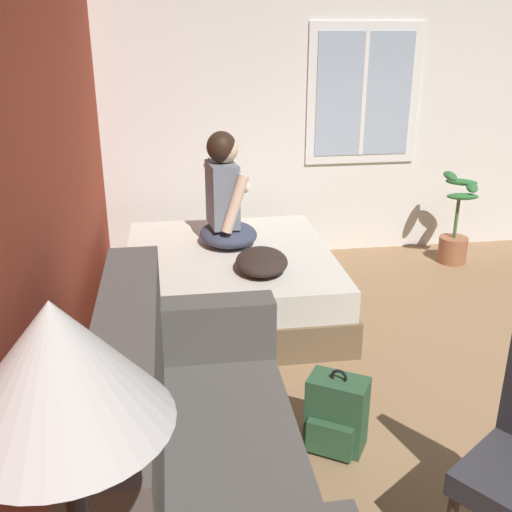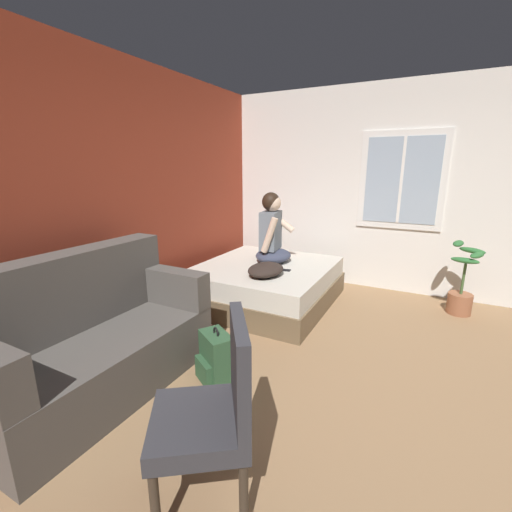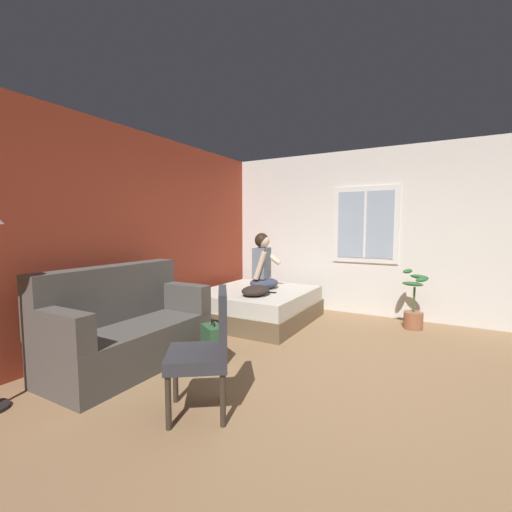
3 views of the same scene
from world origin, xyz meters
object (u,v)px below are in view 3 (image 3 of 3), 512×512
object	(u,v)px
bed	(257,305)
cell_phone	(271,292)
couch	(126,328)
throw_pillow	(256,291)
potted_plant	(414,308)
side_chair	(206,347)
person_seated	(263,266)
backpack	(212,345)

from	to	relation	value
bed	cell_phone	size ratio (longest dim) A/B	11.93
couch	throw_pillow	distance (m)	1.88
couch	potted_plant	world-z (taller)	couch
side_chair	person_seated	bearing A→B (deg)	19.35
cell_phone	potted_plant	xyz separation A→B (m)	(0.81, -1.86, -0.18)
side_chair	person_seated	world-z (taller)	person_seated
person_seated	couch	bearing A→B (deg)	170.72
throw_pillow	cell_phone	xyz separation A→B (m)	(0.28, -0.11, -0.07)
bed	couch	xyz separation A→B (m)	(-2.16, 0.39, 0.16)
couch	bed	bearing A→B (deg)	-10.13
person_seated	cell_phone	xyz separation A→B (m)	(-0.29, -0.30, -0.35)
cell_phone	couch	bearing A→B (deg)	154.32
backpack	cell_phone	distance (m)	1.60
side_chair	backpack	distance (m)	1.06
bed	backpack	distance (m)	1.72
backpack	throw_pillow	xyz separation A→B (m)	(1.29, 0.19, 0.36)
couch	backpack	bearing A→B (deg)	-57.65
side_chair	backpack	bearing A→B (deg)	34.09
couch	throw_pillow	bearing A→B (deg)	-17.94
cell_phone	potted_plant	distance (m)	2.04
person_seated	cell_phone	distance (m)	0.55
couch	person_seated	size ratio (longest dim) A/B	1.95
backpack	side_chair	bearing A→B (deg)	-145.91
couch	throw_pillow	xyz separation A→B (m)	(1.78, -0.58, 0.16)
backpack	potted_plant	bearing A→B (deg)	-36.69
person_seated	potted_plant	size ratio (longest dim) A/B	1.03
throw_pillow	potted_plant	world-z (taller)	potted_plant
bed	throw_pillow	xyz separation A→B (m)	(-0.38, -0.19, 0.31)
bed	cell_phone	xyz separation A→B (m)	(-0.10, -0.30, 0.25)
bed	couch	world-z (taller)	couch
throw_pillow	backpack	bearing A→B (deg)	-171.54
couch	person_seated	distance (m)	2.42
backpack	potted_plant	xyz separation A→B (m)	(2.39, -1.78, 0.11)
potted_plant	throw_pillow	bearing A→B (deg)	119.07
couch	cell_phone	distance (m)	2.17
couch	potted_plant	size ratio (longest dim) A/B	2.00
backpack	potted_plant	distance (m)	2.98
couch	cell_phone	world-z (taller)	couch
side_chair	person_seated	size ratio (longest dim) A/B	1.12
bed	backpack	size ratio (longest dim) A/B	3.75
side_chair	throw_pillow	world-z (taller)	side_chair
bed	potted_plant	xyz separation A→B (m)	(0.71, -2.16, 0.07)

